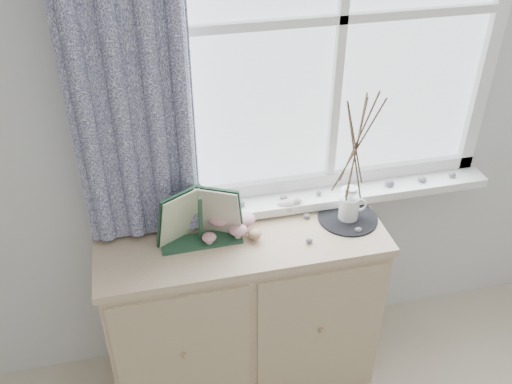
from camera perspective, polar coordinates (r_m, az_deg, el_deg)
sideboard at (r=2.64m, az=-1.31°, el=-11.72°), size 1.20×0.45×0.85m
botanical_book at (r=2.23m, az=-5.53°, el=-2.87°), size 0.39×0.14×0.27m
toadstool_cluster at (r=2.34m, az=-2.77°, el=-2.99°), size 0.23×0.17×0.10m
wooden_eggs at (r=2.35m, az=-0.81°, el=-3.75°), size 0.10×0.11×0.07m
songbird_figurine at (r=2.46m, az=3.08°, el=-1.38°), size 0.15×0.08×0.08m
crocheted_doily at (r=2.48m, az=9.16°, el=-2.58°), size 0.26×0.26×0.01m
twig_pitcher at (r=2.28m, az=10.00°, el=4.76°), size 0.28×0.28×0.64m
sideboard_pebbles at (r=2.41m, az=5.68°, el=-3.31°), size 0.33×0.23×0.02m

